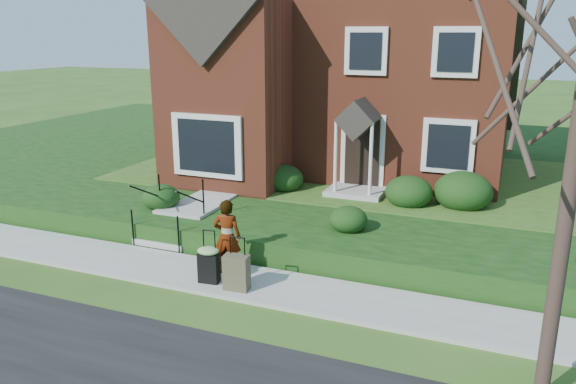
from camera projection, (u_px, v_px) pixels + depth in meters
The scene contains 10 objects.
ground at pixel (232, 282), 11.89m from camera, with size 120.00×120.00×0.00m, color #2D5119.
sidewalk at pixel (232, 280), 11.88m from camera, with size 60.00×1.60×0.08m, color #9E9B93.
terrace at pixel (472, 171), 20.09m from camera, with size 44.00×20.00×0.60m, color #10350E.
walkway at pixel (235, 185), 17.08m from camera, with size 1.20×6.00×0.06m, color #9E9B93.
main_house at pixel (353, 27), 19.10m from camera, with size 10.40×10.20×9.40m.
front_steps at pixel (178, 221), 14.31m from camera, with size 1.40×2.02×1.50m.
foundation_shrubs at pixel (323, 182), 15.71m from camera, with size 9.91×4.33×1.07m.
woman at pixel (227, 237), 11.95m from camera, with size 0.60×0.39×1.65m, color #999999.
suitcase_black at pixel (209, 263), 11.59m from camera, with size 0.51×0.43×1.13m.
suitcase_olive at pixel (236, 272), 11.27m from camera, with size 0.53×0.33×1.10m.
Camera 1 is at (5.18, -9.68, 5.09)m, focal length 35.00 mm.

